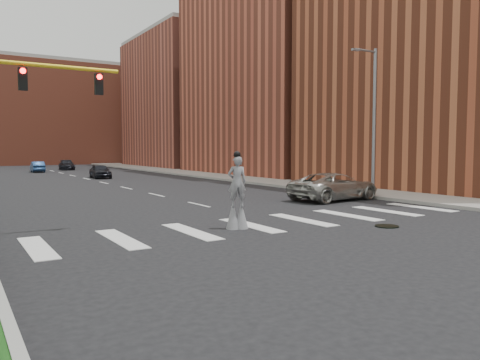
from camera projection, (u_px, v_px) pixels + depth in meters
ground_plane at (293, 226)px, 18.02m from camera, size 160.00×160.00×0.00m
sidewalk_right at (235, 177)px, 45.78m from camera, size 5.00×90.00×0.18m
manhole at (387, 226)px, 17.91m from camera, size 0.90×0.90×0.04m
building_near at (456, 43)px, 35.61m from camera, size 16.00×20.00×22.00m
building_mid at (282, 70)px, 54.19m from camera, size 16.00×22.00×24.00m
building_far at (191, 104)px, 74.67m from camera, size 16.00×22.00×20.00m
building_backdrop at (57, 115)px, 86.66m from camera, size 26.00×14.00×18.00m
streetlight at (373, 117)px, 28.50m from camera, size 2.05×0.20×9.00m
stilt_performer at (237, 197)px, 17.37m from camera, size 0.82×0.67×2.90m
suv_crossing at (334, 186)px, 26.93m from camera, size 5.88×3.09×1.58m
car_near at (100, 171)px, 46.15m from camera, size 1.89×4.14×1.38m
car_mid at (38, 167)px, 57.26m from camera, size 1.53×4.01×1.30m
car_far at (67, 165)px, 63.39m from camera, size 2.41×4.80×1.34m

